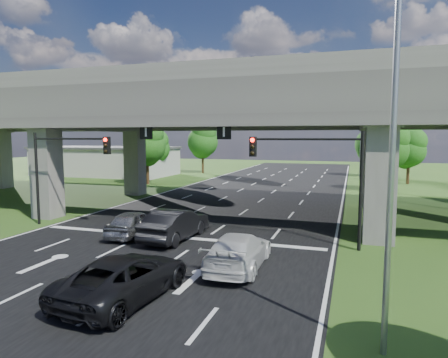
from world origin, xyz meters
The scene contains 19 objects.
ground centered at (0.00, 0.00, 0.00)m, with size 160.00×160.00×0.00m, color #2C4D18.
road centered at (0.00, 10.00, 0.01)m, with size 18.00×120.00×0.03m, color black.
overpass centered at (0.00, 12.00, 7.92)m, with size 80.00×15.00×10.00m.
warehouse centered at (-26.00, 35.00, 2.00)m, with size 20.00×10.00×4.00m, color #9E9E99.
signal_right centered at (7.82, 3.94, 4.19)m, with size 5.76×0.54×6.00m.
signal_left centered at (-7.82, 3.94, 4.19)m, with size 5.76×0.54×6.00m.
streetlight_near centered at (10.10, -6.00, 5.85)m, with size 3.38×0.25×10.00m.
streetlight_far centered at (10.10, 24.00, 5.85)m, with size 3.38×0.25×10.00m.
streetlight_beyond centered at (10.10, 40.00, 5.85)m, with size 3.38×0.25×10.00m.
tree_left_near centered at (-13.95, 26.00, 4.82)m, with size 4.50×4.50×7.80m.
tree_left_mid centered at (-16.95, 34.00, 4.17)m, with size 3.91×3.90×6.76m.
tree_left_far centered at (-12.95, 42.00, 5.14)m, with size 4.80×4.80×8.32m.
tree_right_near centered at (13.05, 28.00, 4.50)m, with size 4.20×4.20×7.28m.
tree_right_mid centered at (16.05, 36.00, 4.17)m, with size 3.91×3.90×6.76m.
tree_right_far centered at (12.05, 44.00, 4.82)m, with size 4.50×4.50×7.80m.
car_silver centered at (-2.36, 3.00, 0.77)m, with size 1.75×4.36×1.49m, color gray.
car_dark centered at (0.30, 3.00, 0.89)m, with size 1.82×5.22×1.72m, color black.
car_white centered at (4.97, -0.59, 0.79)m, with size 2.14×5.27×1.53m, color silver.
car_trailing centered at (2.08, -5.00, 0.81)m, with size 2.59×5.61×1.56m, color black.
Camera 1 is at (9.56, -16.83, 5.71)m, focal length 32.00 mm.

